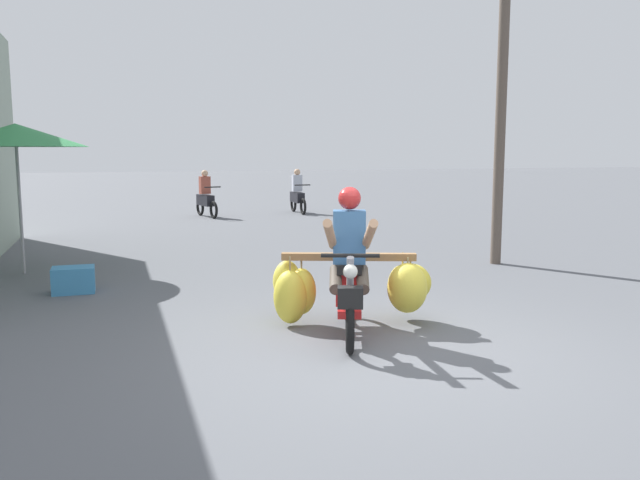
{
  "coord_description": "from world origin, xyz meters",
  "views": [
    {
      "loc": [
        -2.47,
        -5.54,
        1.94
      ],
      "look_at": [
        -0.14,
        1.71,
        0.9
      ],
      "focal_mm": 36.32,
      "sensor_mm": 36.0,
      "label": 1
    }
  ],
  "objects_px": {
    "motorbike_distant_ahead_left": "(206,198)",
    "market_umbrella_near_shop": "(16,135)",
    "motorbike_main_loaded": "(356,282)",
    "produce_crate": "(73,280)",
    "motorbike_distant_ahead_right": "(297,195)",
    "utility_pole": "(501,105)"
  },
  "relations": [
    {
      "from": "motorbike_distant_ahead_right",
      "to": "utility_pole",
      "type": "relative_size",
      "value": 0.3
    },
    {
      "from": "utility_pole",
      "to": "motorbike_distant_ahead_right",
      "type": "bearing_deg",
      "value": 94.13
    },
    {
      "from": "motorbike_distant_ahead_right",
      "to": "market_umbrella_near_shop",
      "type": "xyz_separation_m",
      "value": [
        -7.01,
        -8.6,
        1.63
      ]
    },
    {
      "from": "motorbike_main_loaded",
      "to": "market_umbrella_near_shop",
      "type": "height_order",
      "value": "market_umbrella_near_shop"
    },
    {
      "from": "motorbike_distant_ahead_left",
      "to": "motorbike_distant_ahead_right",
      "type": "xyz_separation_m",
      "value": [
        2.96,
        0.35,
        0.0
      ]
    },
    {
      "from": "utility_pole",
      "to": "market_umbrella_near_shop",
      "type": "bearing_deg",
      "value": 168.99
    },
    {
      "from": "utility_pole",
      "to": "motorbike_distant_ahead_left",
      "type": "bearing_deg",
      "value": 110.7
    },
    {
      "from": "market_umbrella_near_shop",
      "to": "produce_crate",
      "type": "relative_size",
      "value": 4.25
    },
    {
      "from": "motorbike_main_loaded",
      "to": "motorbike_distant_ahead_left",
      "type": "relative_size",
      "value": 1.18
    },
    {
      "from": "motorbike_distant_ahead_left",
      "to": "market_umbrella_near_shop",
      "type": "distance_m",
      "value": 9.33
    },
    {
      "from": "market_umbrella_near_shop",
      "to": "motorbike_distant_ahead_left",
      "type": "bearing_deg",
      "value": 63.78
    },
    {
      "from": "market_umbrella_near_shop",
      "to": "produce_crate",
      "type": "bearing_deg",
      "value": -64.62
    },
    {
      "from": "market_umbrella_near_shop",
      "to": "utility_pole",
      "type": "xyz_separation_m",
      "value": [
        7.74,
        -1.51,
        0.52
      ]
    },
    {
      "from": "motorbike_distant_ahead_right",
      "to": "produce_crate",
      "type": "height_order",
      "value": "motorbike_distant_ahead_right"
    },
    {
      "from": "motorbike_distant_ahead_left",
      "to": "market_umbrella_near_shop",
      "type": "bearing_deg",
      "value": -116.22
    },
    {
      "from": "motorbike_distant_ahead_left",
      "to": "motorbike_distant_ahead_right",
      "type": "relative_size",
      "value": 0.98
    },
    {
      "from": "motorbike_distant_ahead_right",
      "to": "motorbike_distant_ahead_left",
      "type": "bearing_deg",
      "value": -173.22
    },
    {
      "from": "motorbike_main_loaded",
      "to": "motorbike_distant_ahead_left",
      "type": "height_order",
      "value": "motorbike_main_loaded"
    },
    {
      "from": "motorbike_main_loaded",
      "to": "produce_crate",
      "type": "xyz_separation_m",
      "value": [
        -3.08,
        2.88,
        -0.33
      ]
    },
    {
      "from": "motorbike_main_loaded",
      "to": "utility_pole",
      "type": "distance_m",
      "value": 5.42
    },
    {
      "from": "motorbike_main_loaded",
      "to": "motorbike_distant_ahead_right",
      "type": "height_order",
      "value": "motorbike_main_loaded"
    },
    {
      "from": "motorbike_main_loaded",
      "to": "utility_pole",
      "type": "relative_size",
      "value": 0.35
    }
  ]
}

